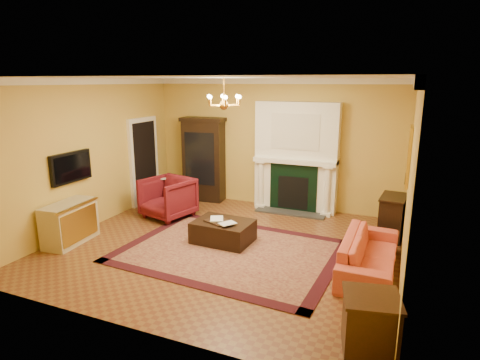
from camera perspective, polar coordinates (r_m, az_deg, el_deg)
The scene contains 26 objects.
floor at distance 7.49m, azimuth -2.10°, elevation -9.37°, with size 6.00×5.50×0.02m, color brown.
ceiling at distance 6.88m, azimuth -2.33°, elevation 14.42°, with size 6.00×5.50×0.02m, color silver.
wall_back at distance 9.56m, azimuth 4.81°, elevation 5.16°, with size 6.00×0.02×3.00m, color gold.
wall_front at distance 4.75m, azimuth -16.41°, elevation -4.43°, with size 6.00×0.02×3.00m, color gold.
wall_left at distance 8.71m, azimuth -20.49°, elevation 3.47°, with size 0.02×5.50×3.00m, color gold.
wall_right at distance 6.40m, azimuth 23.05°, elevation -0.31°, with size 0.02×5.50×3.00m, color gold.
fireplace at distance 9.27m, azimuth 7.94°, elevation 2.88°, with size 1.90×0.70×2.50m.
crown_molding at distance 7.75m, azimuth 0.76°, elevation 13.86°, with size 6.00×5.50×0.12m.
doorway at distance 10.04m, azimuth -13.46°, elevation 2.62°, with size 0.08×1.05×2.10m.
tv_panel at distance 8.28m, azimuth -22.89°, elevation 1.68°, with size 0.09×0.95×0.58m.
gilt_mirror at distance 7.74m, azimuth 22.90°, elevation 3.16°, with size 0.06×0.76×1.05m.
chandelier at distance 6.88m, azimuth -2.29°, elevation 11.07°, with size 0.63×0.55×0.53m.
oriental_rug at distance 7.24m, azimuth -1.40°, elevation -10.07°, with size 3.73×2.80×0.01m, color #4B101C.
china_cabinet at distance 10.07m, azimuth -5.15°, elevation 2.68°, with size 0.99×0.45×1.99m, color black.
wingback_armchair at distance 8.95m, azimuth -10.25°, elevation -2.24°, with size 0.95×0.89×0.98m, color maroon.
pedestal_table at distance 9.56m, azimuth -10.55°, elevation -1.40°, with size 0.44×0.44×0.79m.
commode at distance 8.12m, azimuth -23.06°, elevation -5.64°, with size 0.49×1.03×0.77m, color beige.
coral_sofa at distance 6.71m, azimuth 17.97°, elevation -9.21°, with size 2.00×0.59×0.78m, color #CD5C41.
end_table at distance 4.92m, azimuth 17.97°, elevation -19.09°, with size 0.56×0.56×0.65m, color #3C1E10.
console_table at distance 8.22m, azimuth 20.79°, elevation -5.08°, with size 0.41×0.72×0.80m, color black.
leather_ottoman at distance 7.56m, azimuth -2.41°, elevation -7.29°, with size 1.06×0.77×0.39m, color black.
ottoman_tray at distance 7.45m, azimuth -3.12°, elevation -5.89°, with size 0.44×0.34×0.03m, color black.
book_a at distance 7.44m, azimuth -4.27°, elevation -4.52°, with size 0.24×0.03×0.32m, color gray.
book_b at distance 7.30m, azimuth -2.25°, elevation -4.97°, with size 0.21×0.02×0.29m, color gray.
topiary_left at distance 9.35m, azimuth 4.33°, elevation 4.92°, with size 0.18×0.18×0.48m.
topiary_right at distance 9.06m, azimuth 11.36°, elevation 4.14°, with size 0.15×0.15×0.40m.
Camera 1 is at (2.91, -6.23, 2.95)m, focal length 30.00 mm.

